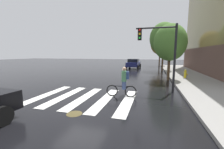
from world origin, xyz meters
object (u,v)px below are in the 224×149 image
fire_hydrant (185,74)px  street_tree_near (170,42)px  traffic_light_near (161,46)px  street_tree_mid (164,38)px  sedan_mid (134,63)px  manhole_cover (74,114)px  street_tree_far (160,44)px  cyclist (124,82)px

fire_hydrant → street_tree_near: (-1.59, -0.80, 2.88)m
traffic_light_near → street_tree_mid: bearing=85.6°
sedan_mid → street_tree_near: bearing=-67.2°
manhole_cover → street_tree_far: (4.36, 25.54, 4.39)m
street_tree_mid → traffic_light_near: bearing=-94.4°
sedan_mid → fire_hydrant: sedan_mid is taller
cyclist → street_tree_mid: (2.93, 14.11, 3.73)m
sedan_mid → street_tree_mid: street_tree_mid is taller
manhole_cover → street_tree_far: size_ratio=0.10×
cyclist → street_tree_near: bearing=64.6°
cyclist → traffic_light_near: 3.38m
manhole_cover → fire_hydrant: (6.01, 9.86, 0.53)m
cyclist → street_tree_near: street_tree_near is taller
cyclist → street_tree_far: 23.19m
manhole_cover → traffic_light_near: 6.47m
sedan_mid → street_tree_mid: (4.48, -2.89, 3.76)m
manhole_cover → fire_hydrant: 11.56m
fire_hydrant → street_tree_mid: bearing=103.0°
traffic_light_near → street_tree_near: bearing=77.5°
traffic_light_near → street_tree_far: bearing=87.5°
traffic_light_near → street_tree_far: 20.95m
fire_hydrant → sedan_mid: bearing=121.5°
sedan_mid → cyclist: size_ratio=2.71×
street_tree_mid → street_tree_near: bearing=-89.7°
fire_hydrant → street_tree_near: 3.38m
manhole_cover → street_tree_far: bearing=80.3°
street_tree_mid → fire_hydrant: bearing=-77.0°
manhole_cover → sedan_mid: (-0.10, 19.82, 0.81)m
street_tree_far → street_tree_mid: bearing=-89.8°
street_tree_mid → street_tree_far: street_tree_mid is taller
street_tree_far → street_tree_near: bearing=-89.8°
manhole_cover → sedan_mid: bearing=90.3°
manhole_cover → street_tree_near: (4.43, 9.06, 3.40)m
cyclist → traffic_light_near: size_ratio=0.41×
street_tree_far → cyclist: bearing=-97.3°
manhole_cover → street_tree_mid: size_ratio=0.09×
cyclist → street_tree_near: size_ratio=0.34×
cyclist → street_tree_mid: street_tree_mid is taller
sedan_mid → cyclist: 17.08m
traffic_light_near → street_tree_near: (0.98, 4.40, 0.55)m
traffic_light_near → fire_hydrant: 6.25m
cyclist → street_tree_near: (2.97, 6.25, 2.57)m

